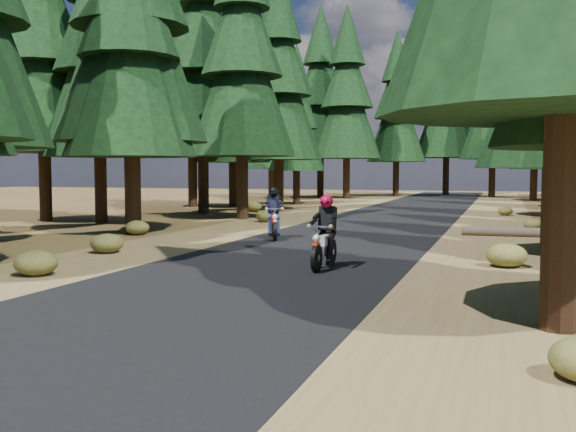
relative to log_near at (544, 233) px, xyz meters
The scene contains 9 objects.
ground 11.30m from the log_near, 123.35° to the right, with size 120.00×120.00×0.00m, color #443118.
road 7.63m from the log_near, 144.47° to the right, with size 6.00×100.00×0.01m, color black.
shoulder_l 11.69m from the log_near, 157.69° to the right, with size 3.20×100.00×0.01m, color brown.
shoulder_r 4.72m from the log_near, 109.95° to the right, with size 3.20×100.00×0.01m, color brown.
pine_forest 15.28m from the log_near, 118.21° to the left, with size 34.59×55.08×16.32m.
log_near is the anchor object (origin of this frame).
understory_shrubs 6.46m from the log_near, 150.94° to the right, with size 15.75×30.22×0.57m.
rider_lead 10.17m from the log_near, 119.88° to the right, with size 0.57×1.84×1.64m.
rider_follow 8.89m from the log_near, 158.76° to the right, with size 1.24×1.93×1.66m.
Camera 1 is at (4.90, -13.08, 2.18)m, focal length 40.00 mm.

